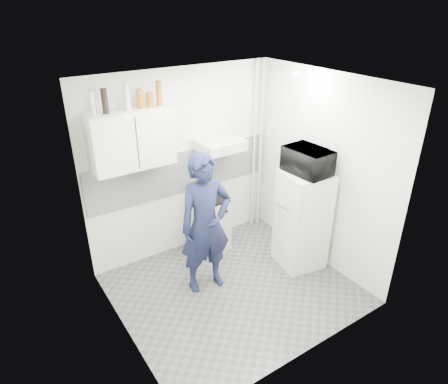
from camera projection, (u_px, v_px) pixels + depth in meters
floor at (233, 289)px, 5.12m from camera, size 2.80×2.80×0.00m
ceiling at (236, 83)px, 3.97m from camera, size 2.80×2.80×0.00m
wall_back at (182, 164)px, 5.48m from camera, size 2.80×0.00×2.80m
wall_left at (116, 236)px, 3.85m from camera, size 0.00×2.60×2.60m
wall_right at (322, 172)px, 5.24m from camera, size 0.00×2.60×2.60m
person at (206, 224)px, 4.81m from camera, size 0.71×0.51×1.81m
stove at (208, 224)px, 5.82m from camera, size 0.49×0.49×0.79m
fridge at (302, 220)px, 5.35m from camera, size 0.65×0.65×1.37m
stove_top at (208, 199)px, 5.64m from camera, size 0.47×0.47×0.03m
saucepan at (205, 193)px, 5.65m from camera, size 0.19×0.19×0.11m
microwave at (308, 161)px, 4.97m from camera, size 0.61×0.43×0.33m
bottle_a at (92, 104)px, 4.32m from camera, size 0.06×0.06×0.26m
bottle_b at (105, 101)px, 4.39m from camera, size 0.07×0.07×0.28m
bottle_d at (127, 96)px, 4.51m from camera, size 0.07×0.07×0.32m
canister_a at (140, 99)px, 4.61m from camera, size 0.09×0.09×0.22m
canister_b at (150, 100)px, 4.68m from camera, size 0.09×0.09×0.17m
bottle_e at (159, 93)px, 4.71m from camera, size 0.07×0.07×0.29m
upper_cabinet at (131, 139)px, 4.73m from camera, size 1.00×0.35×0.70m
range_hood at (220, 145)px, 5.40m from camera, size 0.60×0.50×0.14m
backsplash at (183, 171)px, 5.51m from camera, size 2.74×0.03×0.60m
pipe_a at (260, 148)px, 6.06m from camera, size 0.05×0.05×2.60m
pipe_b at (254, 149)px, 6.01m from camera, size 0.04×0.04×2.60m
ceiling_spot_fixture at (296, 73)px, 4.63m from camera, size 0.10×0.10×0.02m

